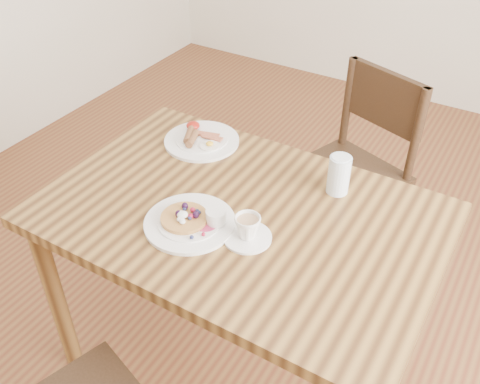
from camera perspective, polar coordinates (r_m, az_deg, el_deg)
The scene contains 7 objects.
ground at distance 2.18m, azimuth -0.00°, elevation -17.33°, with size 5.00×5.00×0.00m, color brown.
dining_table at distance 1.69m, azimuth -0.00°, elevation -4.54°, with size 1.20×0.80×0.75m.
chair_far at distance 2.32m, azimuth 12.11°, elevation 2.82°, with size 0.54×0.54×0.88m.
pancake_plate at distance 1.57m, azimuth -5.20°, elevation -3.07°, with size 0.27×0.27×0.06m.
breakfast_plate at distance 1.94m, azimuth -4.23°, elevation 5.62°, with size 0.27×0.27×0.04m.
teacup_saucer at distance 1.51m, azimuth 0.81°, elevation -4.03°, with size 0.14×0.14×0.08m.
water_glass at distance 1.69m, azimuth 10.50°, elevation 1.82°, with size 0.07×0.07×0.13m, color silver.
Camera 1 is at (0.65, -1.07, 1.78)m, focal length 40.00 mm.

